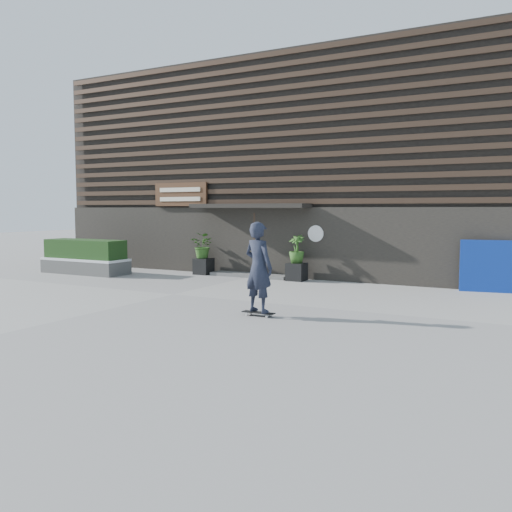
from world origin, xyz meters
The scene contains 12 objects.
ground centered at (0.00, 0.00, 0.00)m, with size 80.00×80.00×0.00m, color #9A9792.
entrance_step centered at (0.00, 4.60, 0.06)m, with size 3.00×0.80×0.12m, color #535350.
planter_pot_left centered at (-1.90, 4.40, 0.30)m, with size 0.60×0.60×0.60m, color black.
bamboo_left centered at (-1.90, 4.40, 1.08)m, with size 0.86×0.75×0.96m, color #2D591E.
planter_pot_right centered at (1.90, 4.40, 0.30)m, with size 0.60×0.60×0.60m, color black.
bamboo_right centered at (1.90, 4.40, 1.08)m, with size 0.54×0.54×0.96m, color #2D591E.
raised_bed centered at (-6.03, 2.53, 0.25)m, with size 3.50×1.20×0.50m, color #474745.
snow_layer centered at (-6.03, 2.53, 0.54)m, with size 3.50×1.20×0.08m, color white.
hedge centered at (-6.03, 2.53, 0.93)m, with size 3.30×1.00×0.70m, color #173413.
blue_tarp centered at (7.93, 4.70, 0.77)m, with size 1.63×0.12×1.53m, color #0B2A97.
building centered at (0.00, 9.96, 3.99)m, with size 18.00×11.00×8.00m.
skateboarder centered at (3.63, -1.65, 1.12)m, with size 0.85×0.67×2.15m.
Camera 1 is at (9.33, -12.41, 2.45)m, focal length 37.97 mm.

